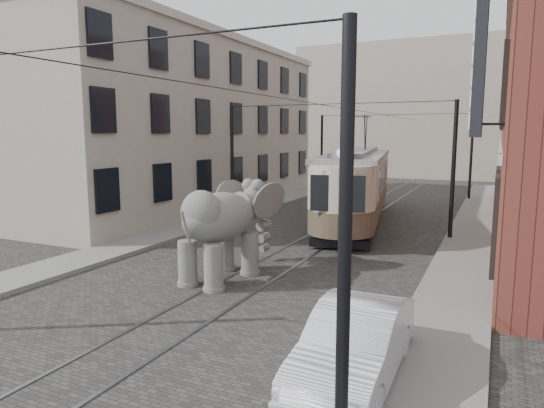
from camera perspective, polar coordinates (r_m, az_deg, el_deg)
The scene contains 10 objects.
ground at distance 17.91m, azimuth 1.48°, elevation -6.55°, with size 120.00×120.00×0.00m, color #3E3C39.
tram_rails at distance 17.91m, azimuth 1.48°, elevation -6.51°, with size 1.54×80.00×0.02m, color slate, non-canonical shape.
sidewalk_right at distance 16.52m, azimuth 21.12°, elevation -8.12°, with size 2.00×60.00×0.15m, color slate.
sidewalk_left at distance 21.27m, azimuth -14.83°, elevation -4.24°, with size 2.00×60.00×0.15m, color slate.
stucco_building at distance 31.47m, azimuth -9.75°, elevation 8.92°, with size 7.00×24.00×10.00m, color gray.
distant_block at distance 56.35m, azimuth 18.30°, elevation 10.33°, with size 28.00×10.00×14.00m, color gray.
catenary at distance 22.11m, azimuth 6.24°, elevation 4.13°, with size 11.00×30.20×6.00m, color black, non-canonical shape.
tram at distance 25.70m, azimuth 9.98°, elevation 4.07°, with size 2.86×13.87×5.50m, color #C0B49C, non-canonical shape.
elephant at distance 15.25m, azimuth -6.20°, elevation -3.27°, with size 2.78×5.04×3.08m, color #5E5B57, non-canonical shape.
parked_car at distance 9.46m, azimuth 9.72°, elevation -15.95°, with size 1.53×4.35×1.43m, color silver.
Camera 1 is at (6.92, -15.87, 4.58)m, focal length 31.96 mm.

